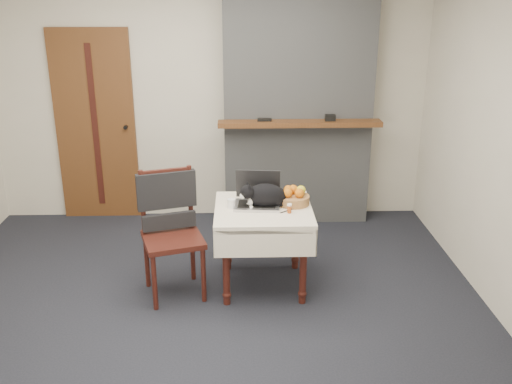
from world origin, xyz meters
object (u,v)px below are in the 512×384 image
laptop (257,196)px  pill_bottle (289,208)px  chair (169,215)px  cream_jar (231,203)px  fruit_basket (294,197)px  side_table (263,221)px  cat (266,196)px  door (96,126)px

laptop → pill_bottle: 0.32m
pill_bottle → chair: (-0.95, 0.10, -0.09)m
cream_jar → pill_bottle: bearing=-15.1°
laptop → fruit_basket: laptop is taller
pill_bottle → fruit_basket: size_ratio=0.29×
side_table → cat: size_ratio=1.66×
cat → cream_jar: (-0.28, -0.02, -0.06)m
cream_jar → fruit_basket: size_ratio=0.29×
laptop → cat: bearing=-34.7°
side_table → chair: 0.76m
door → cream_jar: 2.17m
pill_bottle → chair: size_ratio=0.07×
door → cream_jar: (1.43, -1.61, -0.26)m
door → laptop: 2.26m
side_table → pill_bottle: pill_bottle is taller
cat → cream_jar: bearing=168.2°
door → side_table: bearing=-43.7°
side_table → fruit_basket: 0.31m
laptop → pill_bottle: (0.24, -0.20, -0.03)m
chair → door: bearing=102.8°
fruit_basket → chair: chair is taller
cream_jar → chair: 0.51m
pill_bottle → fruit_basket: fruit_basket is taller
chair → cat: bearing=-13.7°
laptop → chair: bearing=-166.7°
door → chair: bearing=-60.3°
door → cat: bearing=-42.8°
door → laptop: size_ratio=5.12×
cat → fruit_basket: cat is taller
laptop → cream_jar: laptop is taller
door → pill_bottle: bearing=-42.5°
side_table → chair: bearing=-178.3°
side_table → laptop: size_ratio=2.00×
cat → door: bearing=121.8°
door → laptop: door is taller
cream_jar → chair: bearing=-176.9°
door → chair: door is taller
side_table → cat: 0.21m
pill_bottle → chair: chair is taller
side_table → laptop: laptop is taller
cat → chair: size_ratio=0.46×
laptop → cat: 0.10m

